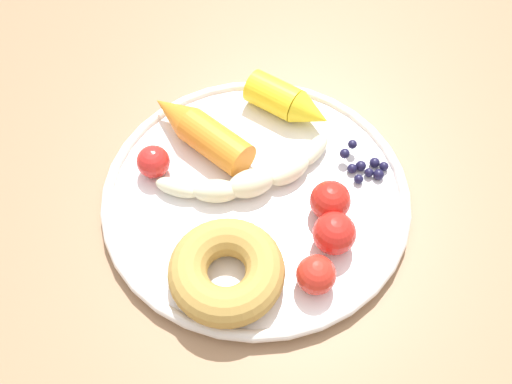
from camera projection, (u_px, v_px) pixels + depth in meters
The scene contains 12 objects.
ground_plane at pixel (255, 381), 1.24m from camera, with size 6.00×6.00×0.00m, color gray.
dining_table at pixel (254, 228), 0.67m from camera, with size 1.19×0.89×0.77m.
plate at pixel (256, 194), 0.58m from camera, with size 0.33×0.33×0.02m.
banana at pixel (252, 178), 0.58m from camera, with size 0.12×0.18×0.03m.
carrot_orange at pixel (198, 130), 0.61m from camera, with size 0.10×0.14×0.04m.
carrot_yellow at pixel (290, 103), 0.63m from camera, with size 0.08×0.11×0.04m.
donut at pixel (227, 271), 0.51m from camera, with size 0.11×0.11×0.04m, color #B78D43.
blueberry_pile at pixel (364, 165), 0.59m from camera, with size 0.05×0.06×0.02m.
tomato_near at pixel (330, 201), 0.55m from camera, with size 0.04×0.04×0.04m, color red.
tomato_mid at pixel (334, 233), 0.53m from camera, with size 0.04×0.04×0.04m, color red.
tomato_far at pixel (316, 275), 0.51m from camera, with size 0.04×0.04×0.04m, color red.
tomato_extra at pixel (153, 162), 0.58m from camera, with size 0.04×0.04×0.04m, color red.
Camera 1 is at (-0.33, -0.07, 1.26)m, focal length 38.17 mm.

